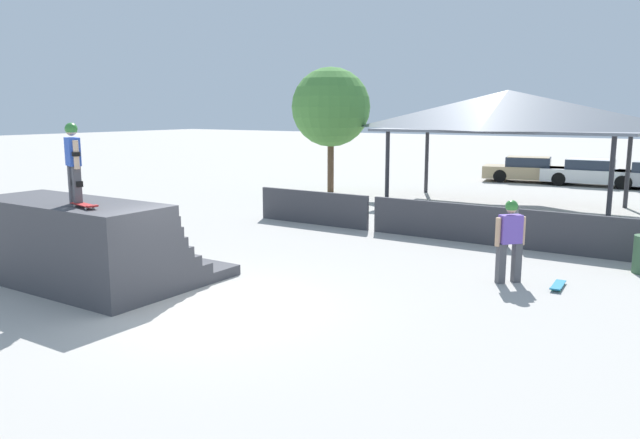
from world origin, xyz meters
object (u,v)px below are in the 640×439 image
(skateboard_on_ground, at_px, (558,285))
(skater_on_deck, at_px, (73,158))
(tree_beside_pavilion, at_px, (331,107))
(skateboard_on_deck, at_px, (85,205))
(bystander_walking, at_px, (510,234))
(parked_car_white, at_px, (592,173))
(parked_car_tan, at_px, (530,170))

(skateboard_on_ground, bearing_deg, skater_on_deck, -58.42)
(tree_beside_pavilion, bearing_deg, skateboard_on_deck, -73.54)
(skateboard_on_deck, relative_size, skateboard_on_ground, 0.95)
(bystander_walking, xyz_separation_m, parked_car_white, (-1.84, 19.25, -0.43))
(skateboard_on_deck, relative_size, parked_car_tan, 0.17)
(skater_on_deck, relative_size, bystander_walking, 0.90)
(bystander_walking, relative_size, parked_car_white, 0.38)
(bystander_walking, bearing_deg, parked_car_white, -132.53)
(tree_beside_pavilion, bearing_deg, skater_on_deck, -74.94)
(parked_car_white, bearing_deg, parked_car_tan, 178.06)
(bystander_walking, xyz_separation_m, parked_car_tan, (-4.74, 19.18, -0.43))
(bystander_walking, distance_m, skateboard_on_ground, 1.39)
(bystander_walking, relative_size, skateboard_on_ground, 2.02)
(skateboard_on_deck, distance_m, skateboard_on_ground, 9.45)
(bystander_walking, height_order, parked_car_tan, bystander_walking)
(skater_on_deck, height_order, parked_car_tan, skater_on_deck)
(skater_on_deck, bearing_deg, parked_car_tan, 107.20)
(tree_beside_pavilion, height_order, parked_car_tan, tree_beside_pavilion)
(skateboard_on_deck, xyz_separation_m, tree_beside_pavilion, (-4.73, 16.01, 1.87))
(skater_on_deck, bearing_deg, tree_beside_pavilion, 127.03)
(skateboard_on_deck, height_order, skateboard_on_ground, skateboard_on_deck)
(skater_on_deck, distance_m, tree_beside_pavilion, 16.46)
(skater_on_deck, height_order, bystander_walking, skater_on_deck)
(skateboard_on_deck, bearing_deg, skateboard_on_ground, 50.38)
(skater_on_deck, relative_size, tree_beside_pavilion, 0.29)
(skateboard_on_ground, relative_size, parked_car_white, 0.19)
(skateboard_on_deck, bearing_deg, parked_car_tan, 98.66)
(skater_on_deck, distance_m, parked_car_tan, 24.80)
(skateboard_on_deck, xyz_separation_m, skateboard_on_ground, (7.31, 5.72, -1.77))
(parked_car_tan, relative_size, parked_car_white, 1.03)
(skater_on_deck, relative_size, parked_car_white, 0.34)
(parked_car_tan, distance_m, parked_car_white, 2.90)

